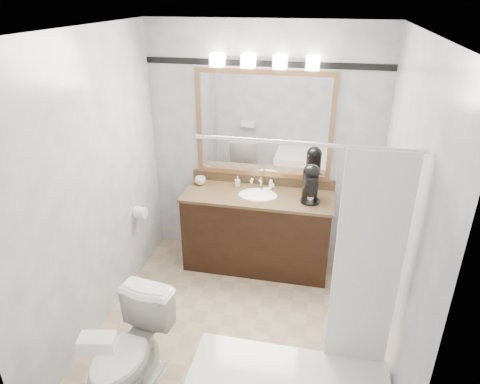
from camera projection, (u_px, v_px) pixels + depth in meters
name	position (u px, v px, depth m)	size (l,w,h in m)	color
room	(236.00, 204.00, 3.27)	(2.42, 2.62, 2.52)	tan
vanity	(257.00, 229.00, 4.52)	(1.53, 0.58, 0.97)	black
mirror	(264.00, 125.00, 4.30)	(1.40, 0.04, 1.10)	#9B6E46
vanity_light_bar	(264.00, 61.00, 3.98)	(1.02, 0.14, 0.12)	silver
accent_stripe	(265.00, 64.00, 4.05)	(2.40, 0.01, 0.06)	black
tp_roll	(140.00, 212.00, 4.31)	(0.12, 0.12, 0.11)	white
toilet	(129.00, 353.00, 3.07)	(0.42, 0.74, 0.75)	white
tissue_box	(97.00, 342.00, 2.59)	(0.22, 0.12, 0.09)	white
coffee_maker	(311.00, 182.00, 4.16)	(0.19, 0.24, 0.37)	black
cup_left	(200.00, 181.00, 4.55)	(0.11, 0.11, 0.09)	white
soap_bottle_a	(237.00, 181.00, 4.51)	(0.05, 0.05, 0.11)	white
soap_bottle_b	(272.00, 185.00, 4.46)	(0.06, 0.06, 0.08)	white
soap_bar	(267.00, 189.00, 4.43)	(0.08, 0.05, 0.02)	beige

